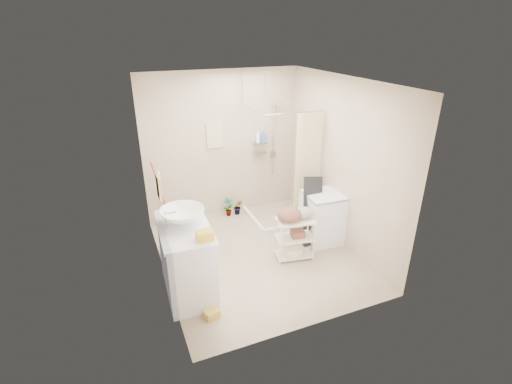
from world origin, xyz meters
TOP-DOWN VIEW (x-y plane):
  - floor at (0.00, 0.00)m, footprint 3.20×3.20m
  - ceiling at (0.00, 0.00)m, footprint 2.80×3.20m
  - wall_back at (0.00, 1.60)m, footprint 2.80×0.04m
  - wall_front at (0.00, -1.60)m, footprint 2.80×0.04m
  - wall_left at (-1.40, 0.00)m, footprint 0.04×3.20m
  - wall_right at (1.40, 0.00)m, footprint 0.04×3.20m
  - vanity at (-1.16, -0.42)m, footprint 0.67×1.13m
  - sink at (-1.15, -0.33)m, footprint 0.71×0.71m
  - counter_basket at (-1.00, -0.81)m, footprint 0.19×0.15m
  - floor_basket at (-1.02, -1.02)m, footprint 0.30×0.26m
  - toilet at (-1.04, 0.49)m, footprint 0.69×0.40m
  - mop at (-1.20, 1.51)m, footprint 0.14×0.14m
  - potted_plant_a at (0.00, 1.42)m, footprint 0.21×0.17m
  - potted_plant_b at (0.19, 1.41)m, footprint 0.19×0.17m
  - hanging_towel at (-0.15, 1.58)m, footprint 0.28×0.03m
  - towel_ring at (-1.38, -0.20)m, footprint 0.04×0.22m
  - tp_holder at (-1.36, 0.05)m, footprint 0.08×0.12m
  - shower at (0.85, 1.05)m, footprint 1.10×1.10m
  - shampoo_bottle_a at (0.63, 1.50)m, footprint 0.10×0.10m
  - shampoo_bottle_b at (0.75, 1.52)m, footprint 0.10×0.10m
  - washing_machine at (1.14, 0.03)m, footprint 0.60×0.61m
  - laundry_rack at (0.50, -0.24)m, footprint 0.60×0.42m
  - ironing_board at (0.95, 0.01)m, footprint 0.32×0.10m

SIDE VIEW (x-z plane):
  - floor at x=0.00m, z-range 0.00..0.00m
  - floor_basket at x=-1.02m, z-range 0.00..0.14m
  - potted_plant_b at x=0.19m, z-range 0.00..0.29m
  - potted_plant_a at x=0.00m, z-range 0.00..0.35m
  - toilet at x=-1.04m, z-range 0.00..0.70m
  - laundry_rack at x=0.50m, z-range 0.00..0.76m
  - washing_machine at x=1.14m, z-range 0.00..0.83m
  - vanity at x=-1.16m, z-range 0.00..0.97m
  - ironing_board at x=0.95m, z-range 0.00..1.14m
  - mop at x=-1.20m, z-range 0.00..1.22m
  - tp_holder at x=-1.36m, z-range 0.65..0.79m
  - counter_basket at x=-1.00m, z-range 0.97..1.08m
  - shower at x=0.85m, z-range 0.00..2.10m
  - sink at x=-1.15m, z-range 0.97..1.17m
  - wall_back at x=0.00m, z-range 0.00..2.60m
  - wall_front at x=0.00m, z-range 0.00..2.60m
  - wall_left at x=-1.40m, z-range 0.00..2.60m
  - wall_right at x=1.40m, z-range 0.00..2.60m
  - shampoo_bottle_b at x=0.75m, z-range 1.32..1.50m
  - shampoo_bottle_a at x=0.63m, z-range 1.32..1.53m
  - towel_ring at x=-1.38m, z-range 1.30..1.64m
  - hanging_towel at x=-0.15m, z-range 1.29..1.71m
  - ceiling at x=0.00m, z-range 2.58..2.62m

